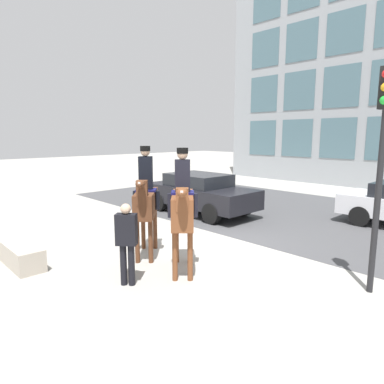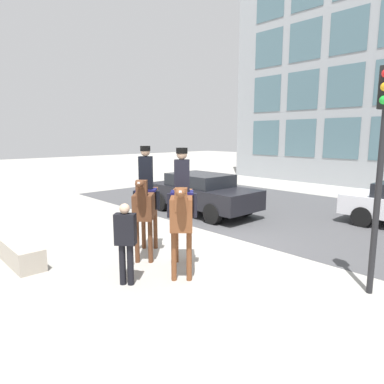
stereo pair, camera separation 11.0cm
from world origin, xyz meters
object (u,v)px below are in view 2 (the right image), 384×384
at_px(pedestrian_bystander, 125,237).
at_px(traffic_light, 382,146).
at_px(street_car_near_lane, 201,192).
at_px(planter_ledge, 13,248).
at_px(mounted_horse_companion, 182,207).
at_px(mounted_horse_lead, 146,200).

relative_size(pedestrian_bystander, traffic_light, 0.40).
bearing_deg(street_car_near_lane, traffic_light, -18.84).
bearing_deg(planter_ledge, mounted_horse_companion, 35.70).
height_order(mounted_horse_lead, planter_ledge, mounted_horse_lead).
distance_m(mounted_horse_lead, planter_ledge, 3.41).
bearing_deg(street_car_near_lane, pedestrian_bystander, -57.59).
bearing_deg(mounted_horse_companion, planter_ledge, -101.53).
bearing_deg(mounted_horse_companion, mounted_horse_lead, -137.67).
height_order(traffic_light, planter_ledge, traffic_light).
bearing_deg(mounted_horse_lead, planter_ledge, -86.81).
bearing_deg(pedestrian_bystander, mounted_horse_companion, -52.30).
xyz_separation_m(mounted_horse_companion, street_car_near_lane, (-3.73, 4.23, -0.63)).
height_order(mounted_horse_companion, planter_ledge, mounted_horse_companion).
height_order(mounted_horse_lead, mounted_horse_companion, mounted_horse_lead).
distance_m(mounted_horse_companion, planter_ledge, 4.35).
height_order(mounted_horse_companion, pedestrian_bystander, mounted_horse_companion).
xyz_separation_m(mounted_horse_lead, traffic_light, (4.52, 1.86, 1.35)).
relative_size(mounted_horse_lead, planter_ledge, 0.94).
distance_m(mounted_horse_lead, traffic_light, 5.07).
bearing_deg(traffic_light, mounted_horse_lead, -157.60).
bearing_deg(street_car_near_lane, mounted_horse_companion, -48.62).
bearing_deg(planter_ledge, traffic_light, 33.24).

